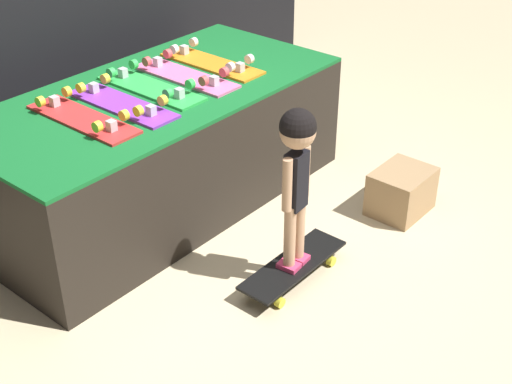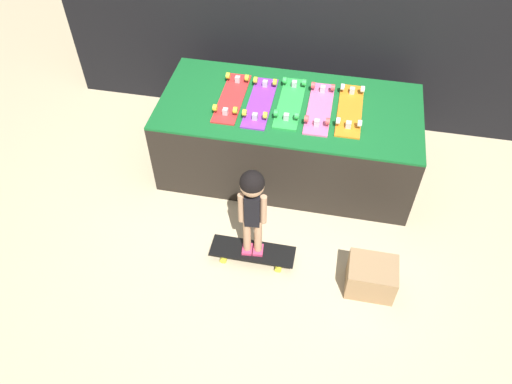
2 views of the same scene
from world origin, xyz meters
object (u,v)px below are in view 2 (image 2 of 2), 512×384
(skateboard_red_on_rack, at_px, (232,97))
(storage_box, at_px, (371,277))
(skateboard_purple_on_rack, at_px, (260,102))
(skateboard_orange_on_rack, at_px, (350,109))
(skateboard_pink_on_rack, at_px, (320,107))
(skateboard_green_on_rack, at_px, (290,102))
(child, at_px, (252,200))
(skateboard_on_floor, at_px, (253,252))

(skateboard_red_on_rack, xyz_separation_m, storage_box, (1.26, -1.12, -0.58))
(skateboard_purple_on_rack, xyz_separation_m, skateboard_orange_on_rack, (0.71, 0.04, 0.00))
(skateboard_pink_on_rack, xyz_separation_m, skateboard_orange_on_rack, (0.24, 0.02, 0.00))
(skateboard_red_on_rack, height_order, skateboard_orange_on_rack, same)
(skateboard_green_on_rack, height_order, child, child)
(skateboard_pink_on_rack, bearing_deg, skateboard_orange_on_rack, 5.53)
(child, height_order, storage_box, child)
(skateboard_green_on_rack, xyz_separation_m, skateboard_pink_on_rack, (0.24, -0.02, 0.00))
(skateboard_green_on_rack, bearing_deg, child, -95.32)
(skateboard_purple_on_rack, bearing_deg, skateboard_orange_on_rack, 3.29)
(skateboard_red_on_rack, relative_size, skateboard_pink_on_rack, 1.00)
(skateboard_pink_on_rack, distance_m, child, 1.09)
(skateboard_on_floor, xyz_separation_m, storage_box, (0.88, -0.09, 0.05))
(skateboard_purple_on_rack, relative_size, skateboard_pink_on_rack, 1.00)
(skateboard_orange_on_rack, bearing_deg, skateboard_pink_on_rack, -174.47)
(skateboard_on_floor, bearing_deg, skateboard_red_on_rack, 110.14)
(storage_box, bearing_deg, skateboard_red_on_rack, 138.41)
(skateboard_red_on_rack, height_order, child, child)
(skateboard_green_on_rack, xyz_separation_m, child, (-0.10, -1.06, -0.04))
(skateboard_red_on_rack, bearing_deg, skateboard_green_on_rack, 3.20)
(skateboard_purple_on_rack, distance_m, skateboard_on_floor, 1.20)
(skateboard_red_on_rack, distance_m, storage_box, 1.78)
(skateboard_pink_on_rack, xyz_separation_m, storage_box, (0.55, -1.12, -0.58))
(skateboard_red_on_rack, bearing_deg, child, -69.86)
(skateboard_on_floor, distance_m, storage_box, 0.89)
(skateboard_pink_on_rack, bearing_deg, skateboard_green_on_rack, 174.15)
(storage_box, bearing_deg, skateboard_pink_on_rack, 115.97)
(skateboard_pink_on_rack, bearing_deg, skateboard_red_on_rack, -179.82)
(skateboard_green_on_rack, xyz_separation_m, skateboard_on_floor, (-0.10, -1.06, -0.63))
(skateboard_green_on_rack, xyz_separation_m, skateboard_orange_on_rack, (0.48, -0.00, 0.00))
(storage_box, bearing_deg, skateboard_orange_on_rack, 105.06)
(skateboard_red_on_rack, bearing_deg, skateboard_orange_on_rack, 1.52)
(skateboard_purple_on_rack, relative_size, skateboard_green_on_rack, 1.00)
(skateboard_green_on_rack, height_order, skateboard_orange_on_rack, same)
(skateboard_on_floor, bearing_deg, skateboard_green_on_rack, 84.68)
(storage_box, bearing_deg, skateboard_on_floor, 174.32)
(skateboard_pink_on_rack, bearing_deg, skateboard_on_floor, -108.05)
(skateboard_purple_on_rack, xyz_separation_m, skateboard_pink_on_rack, (0.48, 0.02, 0.00))
(skateboard_on_floor, bearing_deg, skateboard_pink_on_rack, 71.95)
(skateboard_purple_on_rack, height_order, storage_box, skateboard_purple_on_rack)
(skateboard_orange_on_rack, bearing_deg, skateboard_purple_on_rack, -176.71)
(skateboard_purple_on_rack, height_order, child, child)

